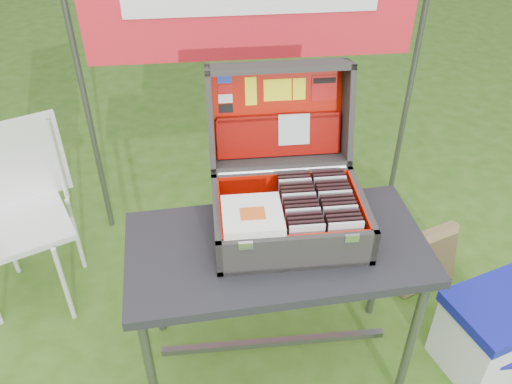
{
  "coord_description": "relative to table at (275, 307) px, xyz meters",
  "views": [
    {
      "loc": [
        -0.24,
        -1.43,
        2.15
      ],
      "look_at": [
        -0.08,
        0.1,
        0.95
      ],
      "focal_mm": 38.0,
      "sensor_mm": 36.0,
      "label": 1
    }
  ],
  "objects": [
    {
      "name": "ground",
      "position": [
        0.0,
        -0.06,
        -0.36
      ],
      "size": [
        80.0,
        80.0,
        0.0
      ],
      "primitive_type": "plane",
      "color": "#315B14",
      "rests_on": "ground"
    },
    {
      "name": "table",
      "position": [
        0.0,
        0.0,
        0.0
      ],
      "size": [
        1.19,
        0.65,
        0.72
      ],
      "primitive_type": null,
      "rotation": [
        0.0,
        0.0,
        0.06
      ],
      "color": "#292A2F",
      "rests_on": "ground"
    },
    {
      "name": "table_top",
      "position": [
        0.0,
        0.0,
        0.34
      ],
      "size": [
        1.19,
        0.65,
        0.04
      ],
      "primitive_type": "cube",
      "rotation": [
        0.0,
        0.0,
        0.06
      ],
      "color": "#292A2F",
      "rests_on": "ground"
    },
    {
      "name": "table_leg_fl",
      "position": [
        -0.52,
        -0.23,
        -0.02
      ],
      "size": [
        0.04,
        0.04,
        0.68
      ],
      "primitive_type": "cylinder",
      "color": "#59595B",
      "rests_on": "ground"
    },
    {
      "name": "table_leg_fr",
      "position": [
        0.52,
        -0.23,
        -0.02
      ],
      "size": [
        0.04,
        0.04,
        0.68
      ],
      "primitive_type": "cylinder",
      "color": "#59595B",
      "rests_on": "ground"
    },
    {
      "name": "table_leg_bl",
      "position": [
        -0.52,
        0.23,
        -0.02
      ],
      "size": [
        0.04,
        0.04,
        0.68
      ],
      "primitive_type": "cylinder",
      "color": "#59595B",
      "rests_on": "ground"
    },
    {
      "name": "table_leg_br",
      "position": [
        0.52,
        0.23,
        -0.02
      ],
      "size": [
        0.04,
        0.04,
        0.68
      ],
      "primitive_type": "cylinder",
      "color": "#59595B",
      "rests_on": "ground"
    },
    {
      "name": "table_brace",
      "position": [
        0.0,
        0.0,
        -0.24
      ],
      "size": [
        1.0,
        0.03,
        0.03
      ],
      "primitive_type": "cube",
      "color": "#59595B",
      "rests_on": "ground"
    },
    {
      "name": "suitcase",
      "position": [
        0.05,
        0.12,
        0.63
      ],
      "size": [
        0.58,
        0.57,
        0.54
      ],
      "primitive_type": null,
      "color": "#3D3A38",
      "rests_on": "table"
    },
    {
      "name": "suitcase_base_bottom",
      "position": [
        0.05,
        0.06,
        0.37
      ],
      "size": [
        0.58,
        0.41,
        0.02
      ],
      "primitive_type": "cube",
      "color": "#3D3A38",
      "rests_on": "table_top"
    },
    {
      "name": "suitcase_base_wall_front",
      "position": [
        0.05,
        -0.13,
        0.44
      ],
      "size": [
        0.58,
        0.02,
        0.16
      ],
      "primitive_type": "cube",
      "color": "#3D3A38",
      "rests_on": "table_top"
    },
    {
      "name": "suitcase_base_wall_back",
      "position": [
        0.05,
        0.26,
        0.44
      ],
      "size": [
        0.58,
        0.02,
        0.16
      ],
      "primitive_type": "cube",
      "color": "#3D3A38",
      "rests_on": "table_top"
    },
    {
      "name": "suitcase_base_wall_left",
      "position": [
        -0.22,
        0.06,
        0.44
      ],
      "size": [
        0.02,
        0.41,
        0.16
      ],
      "primitive_type": "cube",
      "color": "#3D3A38",
      "rests_on": "table_top"
    },
    {
      "name": "suitcase_base_wall_right",
      "position": [
        0.33,
        0.06,
        0.44
      ],
      "size": [
        0.02,
        0.41,
        0.16
      ],
      "primitive_type": "cube",
      "color": "#3D3A38",
      "rests_on": "table_top"
    },
    {
      "name": "suitcase_liner_floor",
      "position": [
        0.05,
        0.06,
        0.39
      ],
      "size": [
        0.53,
        0.37,
        0.01
      ],
      "primitive_type": "cube",
      "color": "red",
      "rests_on": "suitcase_base_bottom"
    },
    {
      "name": "suitcase_latch_left",
      "position": [
        -0.13,
        -0.15,
        0.51
      ],
      "size": [
        0.05,
        0.01,
        0.03
      ],
      "primitive_type": "cube",
      "color": "silver",
      "rests_on": "suitcase_base_wall_front"
    },
    {
      "name": "suitcase_latch_right",
      "position": [
        0.24,
        -0.15,
        0.51
      ],
      "size": [
        0.05,
        0.01,
        0.03
      ],
      "primitive_type": "cube",
      "color": "silver",
      "rests_on": "suitcase_base_wall_front"
    },
    {
      "name": "suitcase_hinge",
      "position": [
        0.05,
        0.27,
        0.52
      ],
      "size": [
        0.52,
        0.02,
        0.02
      ],
      "primitive_type": "cylinder",
      "rotation": [
        0.0,
        1.57,
        0.0
      ],
      "color": "silver",
      "rests_on": "suitcase_base_wall_back"
    },
    {
      "name": "suitcase_lid_back",
      "position": [
        0.05,
        0.46,
        0.68
      ],
      "size": [
        0.58,
        0.12,
        0.41
      ],
      "primitive_type": "cube",
      "rotation": [
        -1.82,
        0.0,
        0.0
      ],
      "color": "#3D3A38",
      "rests_on": "suitcase_base_wall_back"
    },
    {
      "name": "suitcase_lid_rim_far",
      "position": [
        0.05,
        0.44,
        0.89
      ],
      "size": [
        0.58,
        0.16,
        0.06
      ],
      "primitive_type": "cube",
      "rotation": [
        -1.82,
        0.0,
        0.0
      ],
      "color": "#3D3A38",
      "rests_on": "suitcase_lid_back"
    },
    {
      "name": "suitcase_lid_rim_near",
      "position": [
        0.05,
        0.35,
        0.51
      ],
      "size": [
        0.58,
        0.16,
        0.06
      ],
      "primitive_type": "cube",
      "rotation": [
        -1.82,
        0.0,
        0.0
      ],
      "color": "#3D3A38",
      "rests_on": "suitcase_lid_back"
    },
    {
      "name": "suitcase_lid_rim_left",
      "position": [
        -0.22,
        0.39,
        0.7
      ],
      "size": [
        0.02,
        0.25,
        0.44
      ],
      "primitive_type": "cube",
      "rotation": [
        -1.82,
        0.0,
        0.0
      ],
      "color": "#3D3A38",
      "rests_on": "suitcase_lid_back"
    },
    {
      "name": "suitcase_lid_rim_right",
      "position": [
        0.33,
        0.39,
        0.7
      ],
      "size": [
        0.02,
        0.25,
        0.44
      ],
      "primitive_type": "cube",
      "rotation": [
        -1.82,
        0.0,
        0.0
      ],
      "color": "#3D3A38",
      "rests_on": "suitcase_lid_back"
    },
    {
      "name": "suitcase_lid_liner",
      "position": [
        0.05,
        0.44,
        0.68
      ],
      "size": [
        0.53,
        0.1,
        0.35
      ],
      "primitive_type": "cube",
      "rotation": [
        -1.82,
        0.0,
        0.0
      ],
      "color": "red",
      "rests_on": "suitcase_lid_back"
    },
    {
      "name": "suitcase_liner_wall_front",
      "position": [
        0.05,
        -0.12,
        0.45
      ],
      "size": [
        0.53,
        0.01,
        0.13
      ],
      "primitive_type": "cube",
      "color": "red",
      "rests_on": "suitcase_base_bottom"
    },
    {
      "name": "suitcase_liner_wall_back",
      "position": [
        0.05,
        0.24,
        0.45
      ],
      "size": [
        0.53,
        0.01,
        0.13
      ],
      "primitive_type": "cube",
      "color": "red",
      "rests_on": "suitcase_base_bottom"
    },
    {
      "name": "suitcase_liner_wall_left",
      "position": [
        -0.21,
        0.06,
        0.45
      ],
      "size": [
        0.01,
        0.37,
        0.13
      ],
      "primitive_type": "cube",
      "color": "red",
      "rests_on": "suitcase_base_bottom"
    },
    {
      "name": "suitcase_liner_wall_right",
      "position": [
        0.32,
        0.06,
        0.45
      ],
      "size": [
        0.01,
        0.37,
        0.13
      ],
      "primitive_type": "cube",
      "color": "red",
      "rests_on": "suitcase_base_bottom"
    },
    {
      "name": "suitcase_lid_pocket",
      "position": [
        0.05,
        0.4,
        0.6
      ],
      "size": [
        0.51,
        0.07,
        0.17
      ],
      "primitive_type": "cube",
      "rotation": [
        -1.82,
        0.0,
        0.0
      ],
      "color": "#780400",
      "rests_on": "suitcase_lid_liner"
    },
    {
      "name": "suitcase_pocket_edge",
      "position": [
        0.05,
        0.42,
        0.68
      ],
      "size": [
        0.5,
        0.02,
        0.02
      ],
      "primitive_type": "cube",
      "rotation": [
        -1.82,
        0.0,
        0.0
      ],
      "color": "#780400",
      "rests_on": "suitcase_lid_pocket"
    },
    {
      "name": "suitcase_pocket_cd",
      "position": [
        0.12,
        0.39,
        0.63
      ],
      "size": [
        0.13,
        0.04,
        0.13
      ],
      "primitive_type": "cube",
      "rotation": [
        -1.82,
        0.0,
        0.0
      ],
      "color": "silver",
      "rests_on": "suitcase_lid_pocket"
    },
    {
      "name": "lid_sticker_cc_a",
      "position": [
        -0.16,
        0.48,
        0.83
      ],
      "size": [
        0.06,
        0.01,
        0.03
      ],
      "primitive_type": "cube",
      "rotation": [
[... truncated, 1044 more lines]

